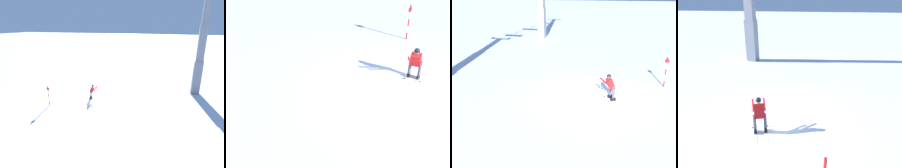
% 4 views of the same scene
% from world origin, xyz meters
% --- Properties ---
extents(ground_plane, '(260.00, 260.00, 0.00)m').
position_xyz_m(ground_plane, '(0.00, 0.00, 0.00)').
color(ground_plane, white).
extents(skier_carving_main, '(1.23, 1.71, 1.59)m').
position_xyz_m(skier_carving_main, '(-0.15, -0.92, 0.84)').
color(skier_carving_main, white).
rests_on(skier_carving_main, ground_plane).
extents(lift_tower_near, '(0.89, 2.59, 11.51)m').
position_xyz_m(lift_tower_near, '(-5.22, 9.23, 4.73)').
color(lift_tower_near, gray).
rests_on(lift_tower_near, ground_plane).
extents(trail_marker_pole, '(0.07, 0.28, 1.91)m').
position_xyz_m(trail_marker_pole, '(2.77, -3.99, 1.03)').
color(trail_marker_pole, red).
rests_on(trail_marker_pole, ground_plane).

